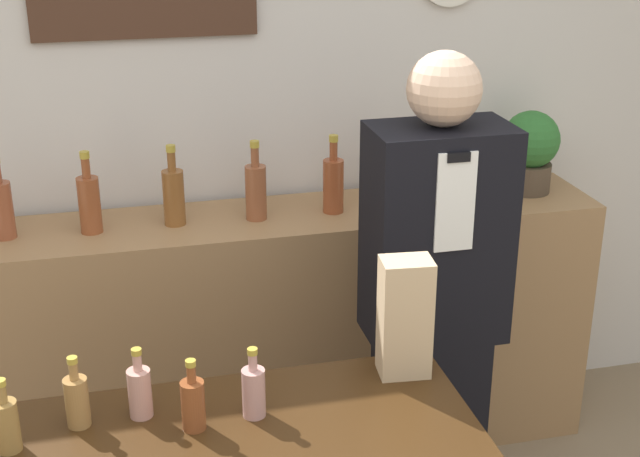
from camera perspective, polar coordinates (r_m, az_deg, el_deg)
The scene contains 17 objects.
back_wall at distance 3.42m, azimuth -5.11°, elevation 7.72°, with size 5.20×0.09×2.70m.
back_shelf at distance 3.51m, azimuth -1.08°, elevation -6.75°, with size 2.26×0.43×1.01m.
shopkeeper at distance 2.91m, azimuth 7.21°, elevation -5.60°, with size 0.43×0.27×1.71m.
potted_plant at distance 3.57m, azimuth 13.29°, elevation 4.98°, with size 0.22×0.22×0.32m.
paper_bag at distance 2.33m, azimuth 5.46°, elevation -5.68°, with size 0.14×0.11×0.32m.
counter_bottle_0 at distance 2.19m, azimuth -19.43°, elevation -11.71°, with size 0.06×0.06×0.18m.
counter_bottle_1 at distance 2.23m, azimuth -15.30°, elevation -10.54°, with size 0.06×0.06×0.18m.
counter_bottle_2 at distance 2.23m, azimuth -11.46°, elevation -10.15°, with size 0.06×0.06×0.18m.
counter_bottle_3 at distance 2.16m, azimuth -8.13°, elevation -11.00°, with size 0.06×0.06×0.18m.
counter_bottle_4 at distance 2.19m, azimuth -4.27°, elevation -10.30°, with size 0.06×0.06×0.18m.
shelf_bottle_0 at distance 3.22m, azimuth -19.70°, elevation 1.26°, with size 0.08×0.08×0.29m.
shelf_bottle_1 at distance 3.18m, azimuth -14.55°, elevation 1.63°, with size 0.08×0.08×0.29m.
shelf_bottle_2 at distance 3.20m, azimuth -9.35°, elevation 2.13°, with size 0.08×0.08×0.29m.
shelf_bottle_3 at distance 3.21m, azimuth -4.16°, elevation 2.47°, with size 0.08×0.08×0.29m.
shelf_bottle_4 at distance 3.27m, azimuth 0.86°, elevation 2.90°, with size 0.08×0.08×0.29m.
shelf_bottle_5 at distance 3.37m, azimuth 5.60°, elevation 3.33°, with size 0.08×0.08×0.29m.
shelf_bottle_6 at distance 3.47m, azimuth 10.15°, elevation 3.67°, with size 0.08×0.08×0.29m.
Camera 1 is at (-0.50, -1.28, 2.19)m, focal length 50.00 mm.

